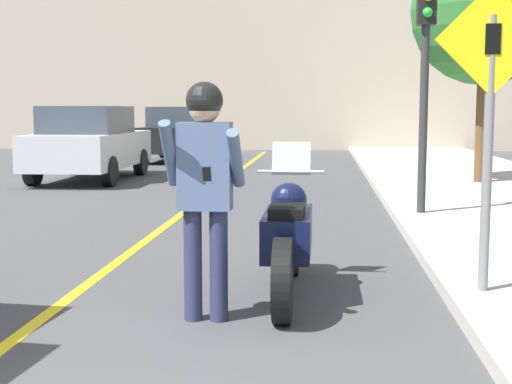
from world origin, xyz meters
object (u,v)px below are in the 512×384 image
person_biker (205,174)px  parked_car_silver (89,143)px  motorcycle (288,237)px  parked_car_black (180,133)px  street_tree (486,11)px  crossing_sign (490,108)px  traffic_light (426,45)px

person_biker → parked_car_silver: person_biker is taller
motorcycle → parked_car_black: parked_car_black is taller
parked_car_silver → street_tree: bearing=-5.5°
person_biker → street_tree: bearing=66.9°
crossing_sign → traffic_light: bearing=88.7°
parked_car_black → street_tree: bearing=-42.6°
parked_car_silver → motorcycle: bearing=-62.8°
motorcycle → traffic_light: size_ratio=0.66×
crossing_sign → traffic_light: size_ratio=0.73×
motorcycle → street_tree: bearing=68.3°
person_biker → parked_car_black: bearing=102.0°
traffic_light → street_tree: size_ratio=0.69×
person_biker → street_tree: street_tree is taller
traffic_light → street_tree: bearing=68.4°
parked_car_black → traffic_light: bearing=-63.2°
motorcycle → crossing_sign: (1.63, -0.18, 1.12)m
parked_car_silver → parked_car_black: size_ratio=1.00×
street_tree → parked_car_black: (-7.67, 7.05, -2.71)m
parked_car_black → motorcycle: bearing=-75.4°
motorcycle → person_biker: 1.17m
street_tree → traffic_light: bearing=-111.6°
crossing_sign → parked_car_black: 17.10m
street_tree → person_biker: bearing=-113.1°
crossing_sign → parked_car_silver: size_ratio=0.59×
motorcycle → traffic_light: (1.73, 4.30, 2.01)m
person_biker → parked_car_silver: (-4.38, 10.47, -0.28)m
crossing_sign → parked_car_black: (-5.77, 16.08, -0.78)m
motorcycle → crossing_sign: bearing=-6.3°
motorcycle → person_biker: (-0.59, -0.80, 0.62)m
street_tree → parked_car_black: 10.77m
crossing_sign → parked_car_silver: (-6.60, 9.85, -0.78)m
street_tree → parked_car_silver: street_tree is taller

